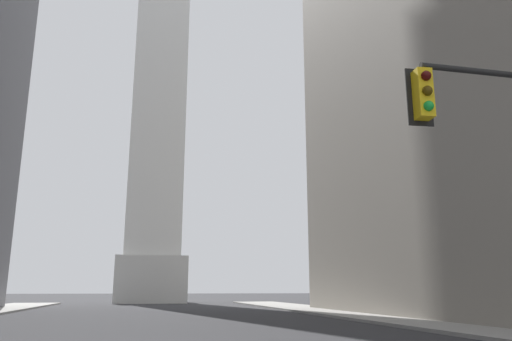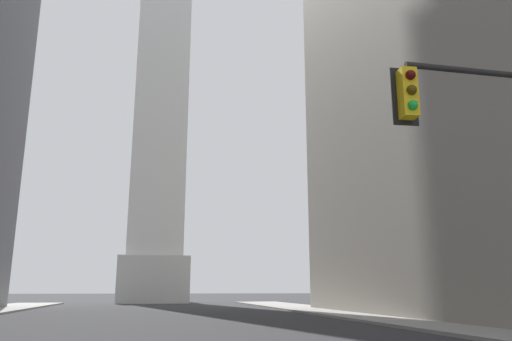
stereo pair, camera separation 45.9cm
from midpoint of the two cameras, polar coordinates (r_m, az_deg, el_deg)
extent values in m
cube|color=gray|center=(26.92, 18.40, -16.09)|extent=(5.00, 77.56, 0.15)
cube|color=silver|center=(64.74, -11.46, -12.14)|extent=(8.48, 8.48, 5.54)
cube|color=silver|center=(71.71, -10.34, 12.34)|extent=(6.79, 6.79, 53.96)
cylinder|color=black|center=(12.99, 27.67, 9.68)|extent=(5.03, 0.14, 0.14)
cube|color=yellow|center=(11.35, 18.07, 8.38)|extent=(0.36, 0.36, 1.10)
cube|color=black|center=(11.50, 17.68, 8.06)|extent=(0.58, 0.07, 1.32)
sphere|color=#410907|center=(11.33, 18.37, 10.32)|extent=(0.22, 0.22, 0.22)
sphere|color=#483506|center=(11.20, 18.50, 8.72)|extent=(0.22, 0.22, 0.22)
sphere|color=green|center=(11.08, 18.63, 7.08)|extent=(0.22, 0.22, 0.22)
camera|label=1|loc=(0.23, -89.67, -0.08)|focal=35.00mm
camera|label=2|loc=(0.23, 90.33, 0.08)|focal=35.00mm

